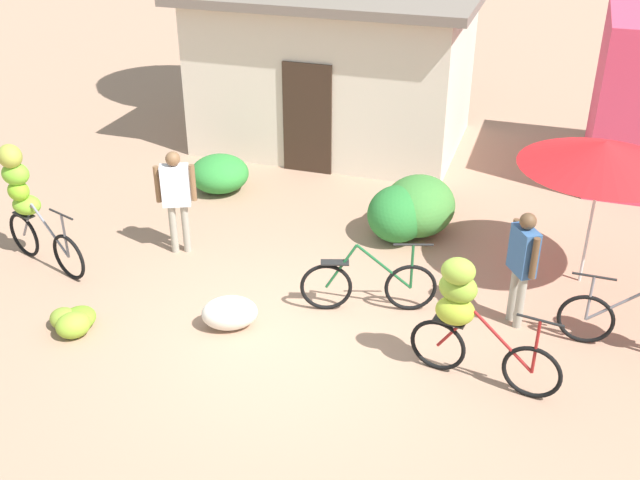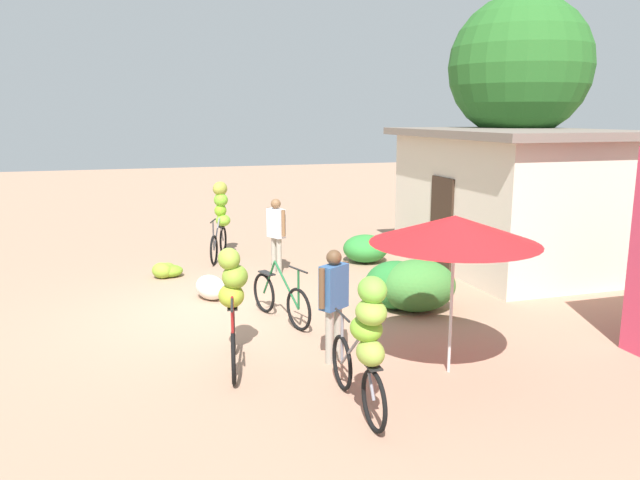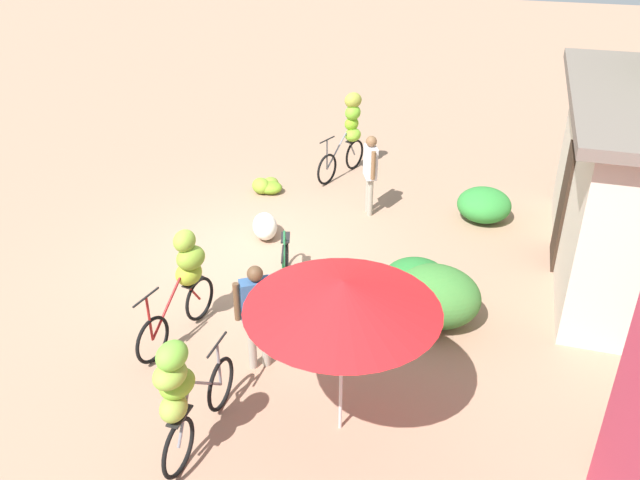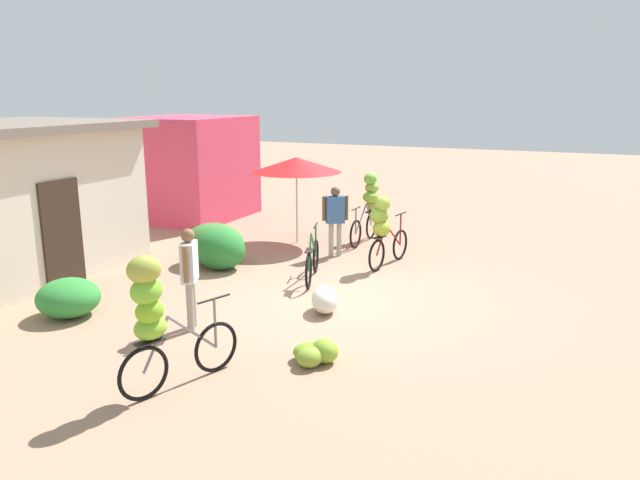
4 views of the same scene
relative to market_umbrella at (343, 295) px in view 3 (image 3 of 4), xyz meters
The scene contains 13 objects.
ground_plane 4.59m from the market_umbrella, 142.68° to the right, with size 60.00×60.00×0.00m, color #A27C63.
hedge_bush_front_left 6.31m from the market_umbrella, 168.77° to the left, with size 1.01×1.01×0.62m, color #2F8736.
hedge_bush_front_right 3.10m from the market_umbrella, behind, with size 0.93×1.07×0.83m, color #27742F.
hedge_bush_mid 2.93m from the market_umbrella, 163.00° to the left, with size 1.10×1.32×0.88m, color #3D7E34.
market_umbrella is the anchor object (origin of this frame).
bicycle_leftmost 7.80m from the market_umbrella, 166.26° to the right, with size 1.65×0.69×1.76m.
bicycle_near_pile 3.42m from the market_umbrella, 148.45° to the right, with size 1.70×0.57×0.98m.
bicycle_center_loaded 3.05m from the market_umbrella, 116.48° to the right, with size 1.72×0.50×1.53m.
bicycle_by_shop 1.98m from the market_umbrella, 59.59° to the right, with size 1.73×0.41×1.65m.
banana_pile_on_ground 7.01m from the market_umbrella, 151.86° to the right, with size 0.73×0.73×0.32m.
produce_sack 5.14m from the market_umbrella, 148.57° to the right, with size 0.70×0.44×0.44m, color silver.
person_vendor 5.80m from the market_umbrella, behind, with size 0.54×0.35×1.58m.
person_bystander 1.80m from the market_umbrella, 120.54° to the right, with size 0.39×0.50×1.55m.
Camera 3 is at (8.80, 3.94, 5.67)m, focal length 36.41 mm.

